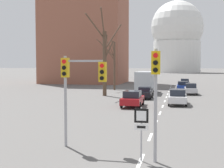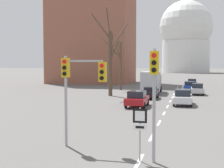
% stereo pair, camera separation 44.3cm
% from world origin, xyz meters
% --- Properties ---
extents(lane_stripe_0, '(0.16, 2.00, 0.01)m').
position_xyz_m(lane_stripe_0, '(0.00, 4.64, 0.00)').
color(lane_stripe_0, silver).
rests_on(lane_stripe_0, ground_plane).
extents(lane_stripe_1, '(0.16, 2.00, 0.01)m').
position_xyz_m(lane_stripe_1, '(0.00, 9.14, 0.00)').
color(lane_stripe_1, silver).
rests_on(lane_stripe_1, ground_plane).
extents(lane_stripe_2, '(0.16, 2.00, 0.01)m').
position_xyz_m(lane_stripe_2, '(0.00, 13.64, 0.00)').
color(lane_stripe_2, silver).
rests_on(lane_stripe_2, ground_plane).
extents(lane_stripe_3, '(0.16, 2.00, 0.01)m').
position_xyz_m(lane_stripe_3, '(0.00, 18.14, 0.00)').
color(lane_stripe_3, silver).
rests_on(lane_stripe_3, ground_plane).
extents(lane_stripe_4, '(0.16, 2.00, 0.01)m').
position_xyz_m(lane_stripe_4, '(0.00, 22.64, 0.00)').
color(lane_stripe_4, silver).
rests_on(lane_stripe_4, ground_plane).
extents(lane_stripe_5, '(0.16, 2.00, 0.01)m').
position_xyz_m(lane_stripe_5, '(0.00, 27.14, 0.00)').
color(lane_stripe_5, silver).
rests_on(lane_stripe_5, ground_plane).
extents(lane_stripe_6, '(0.16, 2.00, 0.01)m').
position_xyz_m(lane_stripe_6, '(0.00, 31.64, 0.00)').
color(lane_stripe_6, silver).
rests_on(lane_stripe_6, ground_plane).
extents(lane_stripe_7, '(0.16, 2.00, 0.01)m').
position_xyz_m(lane_stripe_7, '(0.00, 36.14, 0.00)').
color(lane_stripe_7, silver).
rests_on(lane_stripe_7, ground_plane).
extents(lane_stripe_8, '(0.16, 2.00, 0.01)m').
position_xyz_m(lane_stripe_8, '(0.00, 40.64, 0.00)').
color(lane_stripe_8, silver).
rests_on(lane_stripe_8, ground_plane).
extents(lane_stripe_9, '(0.16, 2.00, 0.01)m').
position_xyz_m(lane_stripe_9, '(0.00, 45.14, 0.00)').
color(lane_stripe_9, silver).
rests_on(lane_stripe_9, ground_plane).
extents(lane_stripe_10, '(0.16, 2.00, 0.01)m').
position_xyz_m(lane_stripe_10, '(0.00, 49.64, 0.00)').
color(lane_stripe_10, silver).
rests_on(lane_stripe_10, ground_plane).
extents(lane_stripe_11, '(0.16, 2.00, 0.01)m').
position_xyz_m(lane_stripe_11, '(0.00, 54.14, 0.00)').
color(lane_stripe_11, silver).
rests_on(lane_stripe_11, ground_plane).
extents(traffic_signal_centre_tall, '(0.36, 0.34, 4.75)m').
position_xyz_m(traffic_signal_centre_tall, '(0.61, 4.58, 3.32)').
color(traffic_signal_centre_tall, '#9E9EA3').
rests_on(traffic_signal_centre_tall, ground_plane).
extents(traffic_signal_near_left, '(2.27, 0.34, 4.53)m').
position_xyz_m(traffic_signal_near_left, '(-3.28, 6.21, 3.43)').
color(traffic_signal_near_left, '#9E9EA3').
rests_on(traffic_signal_near_left, ground_plane).
extents(route_sign_post, '(0.60, 0.08, 2.30)m').
position_xyz_m(route_sign_post, '(0.03, 4.58, 1.56)').
color(route_sign_post, '#9E9EA3').
rests_on(route_sign_post, ground_plane).
extents(sedan_near_left, '(1.69, 3.88, 1.46)m').
position_xyz_m(sedan_near_left, '(-2.49, 29.38, 0.74)').
color(sedan_near_left, black).
rests_on(sedan_near_left, ground_plane).
extents(sedan_near_right, '(1.86, 4.51, 1.61)m').
position_xyz_m(sedan_near_right, '(1.43, 24.25, 0.81)').
color(sedan_near_right, silver).
rests_on(sedan_near_right, ground_plane).
extents(sedan_mid_centre, '(1.73, 3.90, 1.57)m').
position_xyz_m(sedan_mid_centre, '(3.14, 36.08, 0.80)').
color(sedan_mid_centre, '#B7B7BC').
rests_on(sedan_mid_centre, ground_plane).
extents(sedan_far_left, '(1.93, 4.32, 1.57)m').
position_xyz_m(sedan_far_left, '(-2.89, 21.74, 0.80)').
color(sedan_far_left, maroon).
rests_on(sedan_far_left, ground_plane).
extents(sedan_far_right, '(1.90, 4.42, 1.53)m').
position_xyz_m(sedan_far_right, '(2.13, 42.13, 0.79)').
color(sedan_far_right, navy).
rests_on(sedan_far_right, ground_plane).
extents(sedan_distant_centre, '(1.80, 3.85, 1.51)m').
position_xyz_m(sedan_distant_centre, '(2.58, 52.19, 0.78)').
color(sedan_distant_centre, slate).
rests_on(sedan_distant_centre, ground_plane).
extents(delivery_truck, '(2.44, 7.20, 3.14)m').
position_xyz_m(delivery_truck, '(-3.26, 36.83, 1.70)').
color(delivery_truck, '#333842').
rests_on(delivery_truck, ground_plane).
extents(bare_tree_left_near, '(3.70, 5.59, 11.21)m').
position_xyz_m(bare_tree_left_near, '(-8.11, 31.73, 5.09)').
color(bare_tree_left_near, brown).
rests_on(bare_tree_left_near, ground_plane).
extents(bare_tree_left_far, '(2.75, 3.49, 8.53)m').
position_xyz_m(bare_tree_left_far, '(-9.02, 41.56, 4.45)').
color(bare_tree_left_far, brown).
rests_on(bare_tree_left_far, ground_plane).
extents(capitol_dome, '(28.74, 28.74, 40.60)m').
position_xyz_m(capitol_dome, '(0.00, 169.19, 19.78)').
color(capitol_dome, silver).
rests_on(capitol_dome, ground_plane).
extents(apartment_block_left, '(18.00, 14.00, 25.77)m').
position_xyz_m(apartment_block_left, '(-19.75, 61.04, 12.88)').
color(apartment_block_left, '#935642').
rests_on(apartment_block_left, ground_plane).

